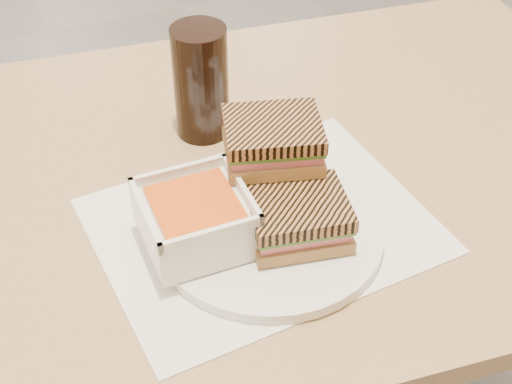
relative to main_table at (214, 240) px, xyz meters
name	(u,v)px	position (x,y,z in m)	size (l,w,h in m)	color
main_table	(214,240)	(0.00, 0.00, 0.00)	(1.26, 0.81, 0.75)	#A48156
tray_liner	(262,226)	(0.02, -0.11, 0.11)	(0.40, 0.32, 0.00)	white
plate	(269,231)	(0.03, -0.13, 0.12)	(0.26, 0.26, 0.01)	white
soup_bowl	(196,220)	(-0.06, -0.12, 0.16)	(0.11, 0.11, 0.06)	white
panini_lower	(297,218)	(0.05, -0.15, 0.16)	(0.12, 0.11, 0.05)	#9F8044
panini_upper	(273,140)	(0.05, -0.07, 0.21)	(0.13, 0.12, 0.05)	#9F8044
cola_glass	(201,82)	(0.02, 0.09, 0.19)	(0.07, 0.07, 0.15)	black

